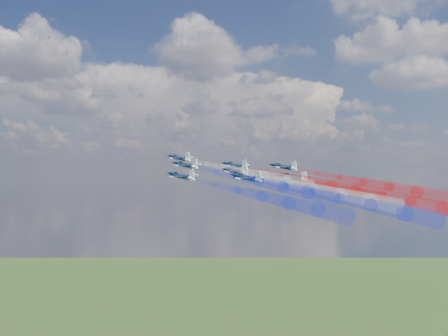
# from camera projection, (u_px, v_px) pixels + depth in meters

# --- Properties ---
(jet_lead) EXTENTS (16.06, 15.41, 5.92)m
(jet_lead) POSITION_uv_depth(u_px,v_px,m) (179.00, 158.00, 182.88)
(jet_lead) COLOR black
(trail_lead) EXTENTS (42.88, 30.69, 12.41)m
(trail_lead) POSITION_uv_depth(u_px,v_px,m) (244.00, 172.00, 162.43)
(trail_lead) COLOR white
(jet_inner_left) EXTENTS (16.06, 15.41, 5.92)m
(jet_inner_left) POSITION_uv_depth(u_px,v_px,m) (186.00, 165.00, 165.63)
(jet_inner_left) COLOR black
(trail_inner_left) EXTENTS (42.88, 30.69, 12.41)m
(trail_inner_left) POSITION_uv_depth(u_px,v_px,m) (259.00, 181.00, 145.18)
(trail_inner_left) COLOR #1B2FE8
(jet_inner_right) EXTENTS (16.06, 15.41, 5.92)m
(jet_inner_right) POSITION_uv_depth(u_px,v_px,m) (235.00, 165.00, 180.48)
(jet_inner_right) COLOR black
(trail_inner_right) EXTENTS (42.88, 30.69, 12.41)m
(trail_inner_right) POSITION_uv_depth(u_px,v_px,m) (308.00, 180.00, 160.03)
(trail_inner_right) COLOR red
(jet_outer_left) EXTENTS (16.06, 15.41, 5.92)m
(jet_outer_left) POSITION_uv_depth(u_px,v_px,m) (181.00, 176.00, 150.47)
(jet_outer_left) COLOR black
(trail_outer_left) EXTENTS (42.88, 30.69, 12.41)m
(trail_outer_left) POSITION_uv_depth(u_px,v_px,m) (262.00, 196.00, 130.02)
(trail_outer_left) COLOR #1B2FE8
(jet_center_third) EXTENTS (16.06, 15.41, 5.92)m
(jet_center_third) POSITION_uv_depth(u_px,v_px,m) (235.00, 171.00, 164.61)
(jet_center_third) COLOR black
(trail_center_third) EXTENTS (42.88, 30.69, 12.41)m
(trail_center_third) POSITION_uv_depth(u_px,v_px,m) (315.00, 188.00, 144.16)
(trail_center_third) COLOR white
(jet_outer_right) EXTENTS (16.06, 15.41, 5.92)m
(jet_outer_right) POSITION_uv_depth(u_px,v_px,m) (284.00, 167.00, 178.62)
(jet_outer_right) COLOR black
(trail_outer_right) EXTENTS (42.88, 30.69, 12.41)m
(trail_outer_right) POSITION_uv_depth(u_px,v_px,m) (363.00, 182.00, 158.17)
(trail_outer_right) COLOR red
(jet_rear_left) EXTENTS (16.06, 15.41, 5.92)m
(jet_rear_left) POSITION_uv_depth(u_px,v_px,m) (247.00, 178.00, 147.67)
(jet_rear_left) COLOR black
(trail_rear_left) EXTENTS (42.88, 30.69, 12.41)m
(trail_rear_left) POSITION_uv_depth(u_px,v_px,m) (340.00, 198.00, 127.21)
(trail_rear_left) COLOR #1B2FE8
(jet_rear_right) EXTENTS (16.06, 15.41, 5.92)m
(jet_rear_right) POSITION_uv_depth(u_px,v_px,m) (293.00, 178.00, 163.53)
(jet_rear_right) COLOR black
(trail_rear_right) EXTENTS (42.88, 30.69, 12.41)m
(trail_rear_right) POSITION_uv_depth(u_px,v_px,m) (382.00, 196.00, 143.08)
(trail_rear_right) COLOR red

